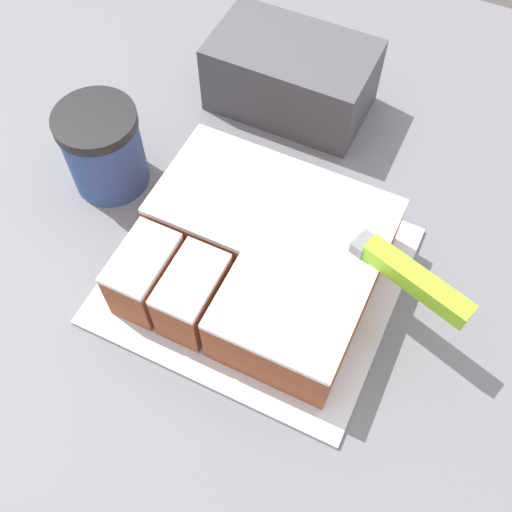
% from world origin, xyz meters
% --- Properties ---
extents(ground_plane, '(8.00, 8.00, 0.00)m').
position_xyz_m(ground_plane, '(0.00, 0.00, 0.00)').
color(ground_plane, '#4C4742').
extents(countertop, '(1.40, 1.10, 0.91)m').
position_xyz_m(countertop, '(0.00, 0.00, 0.45)').
color(countertop, slate).
rests_on(countertop, ground_plane).
extents(cake_board, '(0.32, 0.29, 0.01)m').
position_xyz_m(cake_board, '(0.01, -0.08, 0.91)').
color(cake_board, silver).
rests_on(cake_board, countertop).
extents(cake, '(0.27, 0.24, 0.08)m').
position_xyz_m(cake, '(0.02, -0.07, 0.95)').
color(cake, '#994C2D').
rests_on(cake, cake_board).
extents(knife, '(0.32, 0.12, 0.02)m').
position_xyz_m(knife, '(0.15, -0.05, 1.00)').
color(knife, silver).
rests_on(knife, cake).
extents(coffee_cup, '(0.10, 0.10, 0.11)m').
position_xyz_m(coffee_cup, '(-0.22, -0.02, 0.97)').
color(coffee_cup, '#334C8C').
rests_on(coffee_cup, countertop).
extents(storage_box, '(0.22, 0.13, 0.10)m').
position_xyz_m(storage_box, '(-0.07, 0.20, 0.96)').
color(storage_box, '#47474C').
rests_on(storage_box, countertop).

